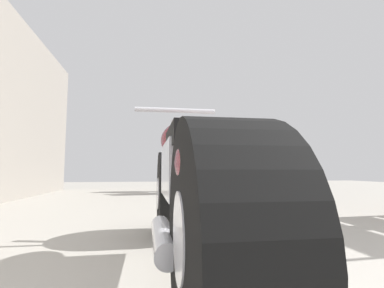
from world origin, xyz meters
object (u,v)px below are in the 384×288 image
(motorcycle_black_naked, at_px, (260,179))
(motorcycle_maroon_cruiser, at_px, (188,189))
(mechanic_in_blue, at_px, (202,150))
(mechanic_with_helmet, at_px, (182,150))

(motorcycle_black_naked, bearing_deg, motorcycle_maroon_cruiser, -117.80)
(motorcycle_black_naked, height_order, mechanic_in_blue, mechanic_in_blue)
(motorcycle_black_naked, xyz_separation_m, mechanic_in_blue, (-0.86, 1.28, 0.63))
(motorcycle_maroon_cruiser, bearing_deg, mechanic_in_blue, 78.04)
(motorcycle_maroon_cruiser, relative_size, mechanic_in_blue, 1.24)
(motorcycle_black_naked, bearing_deg, mechanic_in_blue, 123.94)
(motorcycle_maroon_cruiser, xyz_separation_m, mechanic_with_helmet, (0.63, 5.48, 0.61))
(motorcycle_maroon_cruiser, distance_m, mechanic_in_blue, 5.00)
(mechanic_in_blue, bearing_deg, mechanic_with_helmet, 123.15)
(motorcycle_maroon_cruiser, height_order, mechanic_with_helmet, mechanic_with_helmet)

